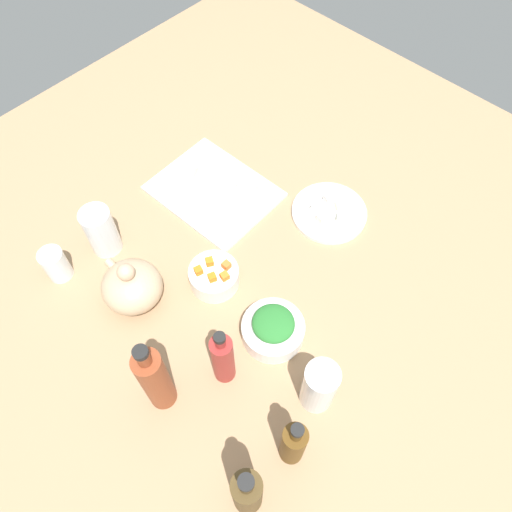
% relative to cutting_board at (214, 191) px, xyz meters
% --- Properties ---
extents(tabletop, '(1.90, 1.90, 0.03)m').
position_rel_cutting_board_xyz_m(tabletop, '(-0.25, 0.09, -0.02)').
color(tabletop, '#9D7B58').
rests_on(tabletop, ground).
extents(cutting_board, '(0.33, 0.26, 0.01)m').
position_rel_cutting_board_xyz_m(cutting_board, '(0.00, 0.00, 0.00)').
color(cutting_board, silver).
rests_on(cutting_board, tabletop).
extents(plate_tofu, '(0.20, 0.20, 0.01)m').
position_rel_cutting_board_xyz_m(plate_tofu, '(-0.28, -0.16, 0.00)').
color(plate_tofu, white).
rests_on(plate_tofu, tabletop).
extents(bowl_greens, '(0.14, 0.14, 0.05)m').
position_rel_cutting_board_xyz_m(bowl_greens, '(-0.41, 0.20, 0.02)').
color(bowl_greens, white).
rests_on(bowl_greens, tabletop).
extents(bowl_carrots, '(0.12, 0.12, 0.06)m').
position_rel_cutting_board_xyz_m(bowl_carrots, '(-0.21, 0.20, 0.02)').
color(bowl_carrots, white).
rests_on(bowl_carrots, tabletop).
extents(teapot, '(0.16, 0.14, 0.14)m').
position_rel_cutting_board_xyz_m(teapot, '(-0.10, 0.36, 0.05)').
color(teapot, tan).
rests_on(teapot, tabletop).
extents(bottle_0, '(0.06, 0.06, 0.27)m').
position_rel_cutting_board_xyz_m(bottle_0, '(-0.33, 0.47, 0.11)').
color(bottle_0, brown).
rests_on(bottle_0, tabletop).
extents(bottle_1, '(0.06, 0.06, 0.23)m').
position_rel_cutting_board_xyz_m(bottle_1, '(-0.60, 0.49, 0.09)').
color(bottle_1, '#473418').
rests_on(bottle_1, tabletop).
extents(bottle_2, '(0.05, 0.05, 0.20)m').
position_rel_cutting_board_xyz_m(bottle_2, '(-0.61, 0.37, 0.08)').
color(bottle_2, '#543611').
rests_on(bottle_2, tabletop).
extents(bottle_3, '(0.05, 0.05, 0.21)m').
position_rel_cutting_board_xyz_m(bottle_3, '(-0.39, 0.34, 0.08)').
color(bottle_3, maroon).
rests_on(bottle_3, tabletop).
extents(drinking_glass_0, '(0.07, 0.07, 0.15)m').
position_rel_cutting_board_xyz_m(drinking_glass_0, '(-0.57, 0.25, 0.07)').
color(drinking_glass_0, white).
rests_on(drinking_glass_0, tabletop).
extents(drinking_glass_1, '(0.08, 0.08, 0.14)m').
position_rel_cutting_board_xyz_m(drinking_glass_1, '(0.07, 0.31, 0.06)').
color(drinking_glass_1, white).
rests_on(drinking_glass_1, tabletop).
extents(drinking_glass_2, '(0.06, 0.06, 0.09)m').
position_rel_cutting_board_xyz_m(drinking_glass_2, '(0.09, 0.44, 0.04)').
color(drinking_glass_2, white).
rests_on(drinking_glass_2, tabletop).
extents(carrot_cube_0, '(0.02, 0.02, 0.02)m').
position_rel_cutting_board_xyz_m(carrot_cube_0, '(-0.19, 0.19, 0.06)').
color(carrot_cube_0, orange).
rests_on(carrot_cube_0, bowl_carrots).
extents(carrot_cube_1, '(0.02, 0.02, 0.02)m').
position_rel_cutting_board_xyz_m(carrot_cube_1, '(-0.22, 0.17, 0.06)').
color(carrot_cube_1, orange).
rests_on(carrot_cube_1, bowl_carrots).
extents(carrot_cube_2, '(0.02, 0.02, 0.02)m').
position_rel_cutting_board_xyz_m(carrot_cube_2, '(-0.22, 0.21, 0.06)').
color(carrot_cube_2, orange).
rests_on(carrot_cube_2, bowl_carrots).
extents(carrot_cube_3, '(0.02, 0.02, 0.02)m').
position_rel_cutting_board_xyz_m(carrot_cube_3, '(-0.24, 0.19, 0.06)').
color(carrot_cube_3, orange).
rests_on(carrot_cube_3, bowl_carrots).
extents(carrot_cube_4, '(0.02, 0.02, 0.02)m').
position_rel_cutting_board_xyz_m(carrot_cube_4, '(-0.18, 0.22, 0.06)').
color(carrot_cube_4, orange).
rests_on(carrot_cube_4, bowl_carrots).
extents(chopped_greens_mound, '(0.13, 0.13, 0.03)m').
position_rel_cutting_board_xyz_m(chopped_greens_mound, '(-0.41, 0.20, 0.06)').
color(chopped_greens_mound, '#29712D').
rests_on(chopped_greens_mound, bowl_greens).
extents(tofu_cube_0, '(0.03, 0.03, 0.02)m').
position_rel_cutting_board_xyz_m(tofu_cube_0, '(-0.29, -0.19, 0.02)').
color(tofu_cube_0, white).
rests_on(tofu_cube_0, plate_tofu).
extents(tofu_cube_1, '(0.03, 0.03, 0.02)m').
position_rel_cutting_board_xyz_m(tofu_cube_1, '(-0.28, -0.12, 0.02)').
color(tofu_cube_1, '#F3DDCE').
rests_on(tofu_cube_1, plate_tofu).
extents(tofu_cube_2, '(0.03, 0.03, 0.02)m').
position_rel_cutting_board_xyz_m(tofu_cube_2, '(-0.32, -0.16, 0.02)').
color(tofu_cube_2, white).
rests_on(tofu_cube_2, plate_tofu).
extents(tofu_cube_3, '(0.03, 0.03, 0.02)m').
position_rel_cutting_board_xyz_m(tofu_cube_3, '(-0.26, -0.18, 0.02)').
color(tofu_cube_3, white).
rests_on(tofu_cube_3, plate_tofu).
extents(tofu_cube_4, '(0.02, 0.02, 0.02)m').
position_rel_cutting_board_xyz_m(tofu_cube_4, '(-0.25, -0.14, 0.02)').
color(tofu_cube_4, white).
rests_on(tofu_cube_4, plate_tofu).
extents(dumpling_0, '(0.06, 0.06, 0.03)m').
position_rel_cutting_board_xyz_m(dumpling_0, '(-0.05, -0.04, 0.02)').
color(dumpling_0, beige).
rests_on(dumpling_0, cutting_board).
extents(dumpling_1, '(0.05, 0.05, 0.03)m').
position_rel_cutting_board_xyz_m(dumpling_1, '(-0.10, -0.08, 0.02)').
color(dumpling_1, beige).
rests_on(dumpling_1, cutting_board).
extents(dumpling_2, '(0.05, 0.05, 0.03)m').
position_rel_cutting_board_xyz_m(dumpling_2, '(0.07, -0.02, 0.02)').
color(dumpling_2, beige).
rests_on(dumpling_2, cutting_board).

